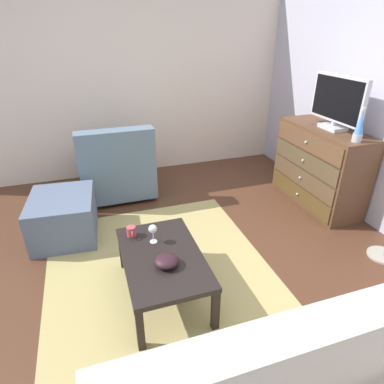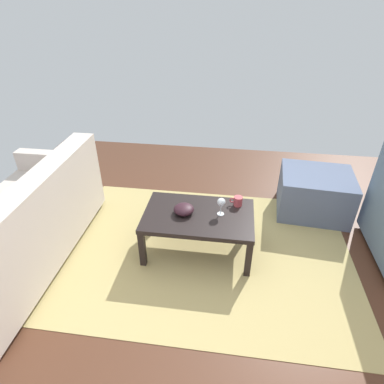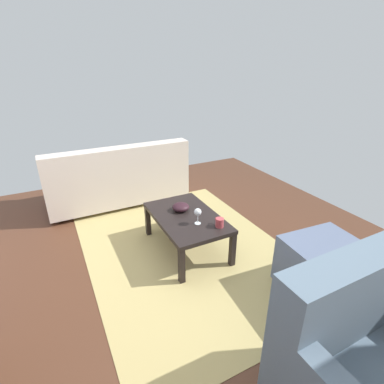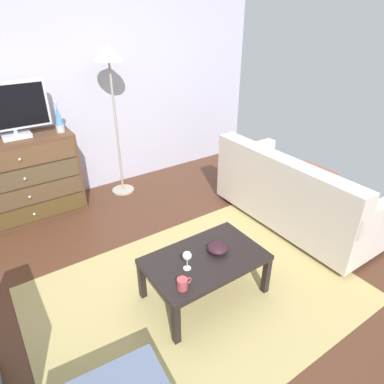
{
  "view_description": "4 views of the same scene",
  "coord_description": "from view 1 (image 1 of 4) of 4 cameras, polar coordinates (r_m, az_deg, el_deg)",
  "views": [
    {
      "loc": [
        2.18,
        -0.63,
        1.93
      ],
      "look_at": [
        0.2,
        0.03,
        0.86
      ],
      "focal_mm": 30.46,
      "sensor_mm": 36.0,
      "label": 1
    },
    {
      "loc": [
        0.0,
        1.97,
        2.01
      ],
      "look_at": [
        0.28,
        0.02,
        0.76
      ],
      "focal_mm": 30.21,
      "sensor_mm": 36.0,
      "label": 2
    },
    {
      "loc": [
        -2.03,
        0.88,
        1.78
      ],
      "look_at": [
        0.14,
        -0.23,
        0.69
      ],
      "focal_mm": 27.34,
      "sensor_mm": 36.0,
      "label": 3
    },
    {
      "loc": [
        -1.0,
        -1.88,
        2.11
      ],
      "look_at": [
        0.33,
        0.08,
        0.81
      ],
      "focal_mm": 31.6,
      "sensor_mm": 36.0,
      "label": 4
    }
  ],
  "objects": [
    {
      "name": "ground_plane",
      "position": [
        3.0,
        -1.74,
        -13.5
      ],
      "size": [
        5.24,
        4.87,
        0.05
      ],
      "primitive_type": "cube",
      "color": "#4F2E1E"
    },
    {
      "name": "wall_plain_left",
      "position": [
        4.65,
        -10.91,
        18.39
      ],
      "size": [
        0.12,
        4.87,
        2.5
      ],
      "primitive_type": "cube",
      "color": "beige",
      "rests_on": "ground_plane"
    },
    {
      "name": "area_rug",
      "position": [
        2.8,
        -4.6,
        -16.39
      ],
      "size": [
        2.6,
        1.9,
        0.01
      ],
      "primitive_type": "cube",
      "color": "tan",
      "rests_on": "ground_plane"
    },
    {
      "name": "dresser",
      "position": [
        4.08,
        21.38,
        4.17
      ],
      "size": [
        1.17,
        0.49,
        0.92
      ],
      "color": "brown",
      "rests_on": "ground_plane"
    },
    {
      "name": "tv",
      "position": [
        3.85,
        24.1,
        14.25
      ],
      "size": [
        0.74,
        0.18,
        0.56
      ],
      "color": "silver",
      "rests_on": "dresser"
    },
    {
      "name": "lava_lamp",
      "position": [
        3.53,
        27.29,
        10.07
      ],
      "size": [
        0.09,
        0.09,
        0.33
      ],
      "color": "#B7B7BC",
      "rests_on": "dresser"
    },
    {
      "name": "coffee_table",
      "position": [
        2.53,
        -5.19,
        -11.75
      ],
      "size": [
        0.93,
        0.58,
        0.39
      ],
      "color": "black",
      "rests_on": "ground_plane"
    },
    {
      "name": "wine_glass",
      "position": [
        2.58,
        -6.88,
        -6.56
      ],
      "size": [
        0.07,
        0.07,
        0.16
      ],
      "color": "silver",
      "rests_on": "coffee_table"
    },
    {
      "name": "mug",
      "position": [
        2.72,
        -10.57,
        -6.8
      ],
      "size": [
        0.11,
        0.08,
        0.08
      ],
      "color": "#B34349",
      "rests_on": "coffee_table"
    },
    {
      "name": "bowl_decorative",
      "position": [
        2.39,
        -4.47,
        -11.95
      ],
      "size": [
        0.17,
        0.17,
        0.08
      ],
      "primitive_type": "ellipsoid",
      "color": "black",
      "rests_on": "coffee_table"
    },
    {
      "name": "armchair",
      "position": [
        4.11,
        -13.07,
        4.14
      ],
      "size": [
        0.8,
        0.86,
        0.91
      ],
      "color": "#332319",
      "rests_on": "ground_plane"
    },
    {
      "name": "ottoman",
      "position": [
        3.51,
        -21.53,
        -4.04
      ],
      "size": [
        0.75,
        0.65,
        0.44
      ],
      "primitive_type": "cube",
      "rotation": [
        0.0,
        0.0,
        -0.08
      ],
      "color": "slate",
      "rests_on": "ground_plane"
    }
  ]
}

